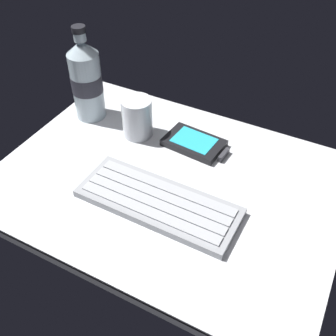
# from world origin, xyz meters

# --- Properties ---
(ground_plane) EXTENTS (0.64, 0.48, 0.03)m
(ground_plane) POSITION_xyz_m (0.00, -0.00, -0.01)
(ground_plane) COLOR silver
(keyboard) EXTENTS (0.29, 0.11, 0.02)m
(keyboard) POSITION_xyz_m (0.01, -0.07, 0.01)
(keyboard) COLOR #93969B
(keyboard) RESTS_ON ground_plane
(handheld_device) EXTENTS (0.13, 0.09, 0.02)m
(handheld_device) POSITION_xyz_m (0.01, 0.11, 0.01)
(handheld_device) COLOR black
(handheld_device) RESTS_ON ground_plane
(juice_cup) EXTENTS (0.06, 0.06, 0.09)m
(juice_cup) POSITION_xyz_m (-0.12, 0.10, 0.04)
(juice_cup) COLOR silver
(juice_cup) RESTS_ON ground_plane
(water_bottle) EXTENTS (0.07, 0.07, 0.21)m
(water_bottle) POSITION_xyz_m (-0.25, 0.11, 0.09)
(water_bottle) COLOR silver
(water_bottle) RESTS_ON ground_plane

